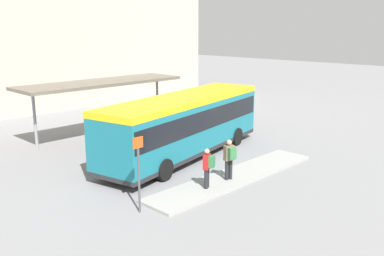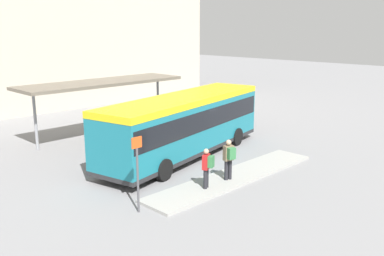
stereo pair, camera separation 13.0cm
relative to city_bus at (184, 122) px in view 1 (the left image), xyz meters
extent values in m
plane|color=gray|center=(-0.01, 0.00, -1.83)|extent=(120.00, 120.00, 0.00)
cube|color=#9E9E99|center=(-0.68, -3.89, -1.77)|extent=(9.60, 1.80, 0.12)
cube|color=#197284|center=(-0.01, 0.00, -0.09)|extent=(11.30, 4.76, 2.79)
cube|color=yellow|center=(-0.01, 0.00, 1.15)|extent=(11.32, 4.78, 0.30)
cube|color=black|center=(-0.01, 0.00, 0.24)|extent=(11.09, 4.75, 0.98)
cube|color=black|center=(5.36, 1.11, 0.24)|extent=(0.56, 2.35, 1.07)
cube|color=#28282B|center=(-0.01, 0.00, -1.38)|extent=(11.31, 4.77, 0.20)
cylinder|color=black|center=(3.08, 1.91, -1.34)|extent=(1.02, 0.47, 0.98)
cylinder|color=black|center=(3.58, -0.53, -1.34)|extent=(1.02, 0.47, 0.98)
cylinder|color=black|center=(-3.60, 0.53, -1.34)|extent=(1.02, 0.47, 0.98)
cylinder|color=black|center=(-3.10, -1.91, -1.34)|extent=(1.02, 0.47, 0.98)
cylinder|color=#232328|center=(-2.77, -4.06, -1.31)|extent=(0.15, 0.15, 0.81)
cylinder|color=#232328|center=(-2.60, -3.98, -1.31)|extent=(0.15, 0.15, 0.81)
cube|color=#B21E1E|center=(-2.69, -4.02, -0.60)|extent=(0.46, 0.36, 0.61)
cube|color=#337542|center=(-2.60, -4.21, -0.57)|extent=(0.36, 0.30, 0.46)
sphere|color=tan|center=(-2.69, -4.02, -0.17)|extent=(0.22, 0.22, 0.22)
cylinder|color=#232328|center=(-1.39, -3.99, -1.28)|extent=(0.16, 0.16, 0.86)
cylinder|color=#232328|center=(-1.20, -4.04, -1.28)|extent=(0.16, 0.16, 0.86)
cube|color=#7A664C|center=(-1.29, -4.01, -0.53)|extent=(0.48, 0.34, 0.65)
cube|color=#337542|center=(-1.35, -4.22, -0.50)|extent=(0.37, 0.29, 0.49)
sphere|color=tan|center=(-1.29, -4.01, -0.07)|extent=(0.23, 0.23, 0.23)
torus|color=black|center=(8.32, 2.17, -1.46)|extent=(0.13, 0.76, 0.76)
torus|color=black|center=(8.44, 3.20, -1.46)|extent=(0.13, 0.76, 0.76)
cylinder|color=black|center=(8.38, 2.69, -1.21)|extent=(0.12, 0.81, 0.04)
cylinder|color=black|center=(8.40, 2.87, -1.27)|extent=(0.04, 0.04, 0.38)
cube|color=black|center=(8.40, 2.87, -1.08)|extent=(0.09, 0.19, 0.04)
cylinder|color=black|center=(8.34, 2.27, -1.12)|extent=(0.48, 0.08, 0.03)
torus|color=black|center=(8.46, 4.00, -1.47)|extent=(0.07, 0.74, 0.74)
torus|color=black|center=(8.49, 2.99, -1.47)|extent=(0.07, 0.74, 0.74)
cylinder|color=#287F3D|center=(8.48, 3.50, -1.23)|extent=(0.06, 0.79, 0.04)
cylinder|color=#287F3D|center=(8.48, 3.32, -1.29)|extent=(0.04, 0.04, 0.36)
cube|color=black|center=(8.48, 3.32, -1.11)|extent=(0.07, 0.18, 0.04)
cylinder|color=#287F3D|center=(8.47, 3.90, -1.14)|extent=(0.48, 0.04, 0.03)
torus|color=black|center=(8.44, 3.87, -1.51)|extent=(0.16, 0.65, 0.65)
torus|color=black|center=(8.59, 4.74, -1.51)|extent=(0.16, 0.65, 0.65)
cylinder|color=silver|center=(8.52, 4.31, -1.30)|extent=(0.15, 0.68, 0.04)
cylinder|color=silver|center=(8.54, 4.46, -1.35)|extent=(0.04, 0.04, 0.32)
cube|color=black|center=(8.54, 4.46, -1.19)|extent=(0.10, 0.19, 0.04)
cylinder|color=silver|center=(8.46, 3.96, -1.22)|extent=(0.48, 0.11, 0.03)
cube|color=#706656|center=(-0.48, 6.52, 1.44)|extent=(10.14, 2.93, 0.18)
cylinder|color=gray|center=(-4.79, 6.52, -0.24)|extent=(0.16, 0.16, 3.18)
cylinder|color=gray|center=(3.83, 6.52, -0.24)|extent=(0.16, 0.16, 3.18)
cylinder|color=slate|center=(2.70, 4.25, -1.58)|extent=(0.78, 0.78, 0.52)
sphere|color=#235B28|center=(2.70, 4.25, -0.98)|extent=(0.90, 0.90, 0.90)
cylinder|color=#4C4C51|center=(-5.91, -3.72, -0.63)|extent=(0.08, 0.08, 2.40)
cube|color=#D84C19|center=(-5.91, -3.72, 0.77)|extent=(0.44, 0.03, 0.40)
cube|color=#BCB29E|center=(4.62, 22.61, 5.16)|extent=(25.31, 14.04, 13.99)
camera|label=1|loc=(-14.77, -15.08, 4.68)|focal=40.00mm
camera|label=2|loc=(-14.67, -15.17, 4.68)|focal=40.00mm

